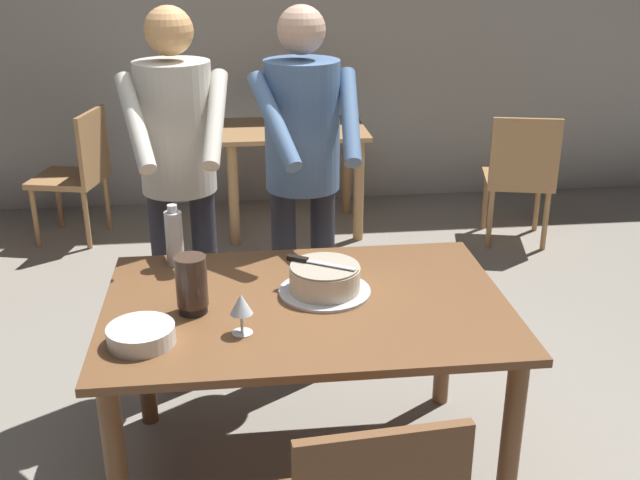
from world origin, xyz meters
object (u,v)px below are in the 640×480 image
object	(u,v)px
plate_stack	(141,335)
background_chair_0	(78,170)
background_table	(293,150)
person_cutting_cake	(303,160)
wine_glass_near	(241,305)
cake_on_platter	(325,280)
hurricane_lamp	(192,284)
background_chair_1	(520,174)
person_standing_beside	(178,162)
water_bottle	(174,237)
main_dining_table	(306,328)
cake_knife	(307,261)

from	to	relation	value
plate_stack	background_chair_0	bearing A→B (deg)	104.28
plate_stack	background_table	distance (m)	3.02
person_cutting_cake	background_chair_0	xyz separation A→B (m)	(-1.35, 1.96, -0.58)
wine_glass_near	background_table	world-z (taller)	wine_glass_near
cake_on_platter	hurricane_lamp	size ratio (longest dim) A/B	1.62
background_chair_1	hurricane_lamp	bearing A→B (deg)	-132.25
plate_stack	person_standing_beside	xyz separation A→B (m)	(0.08, 0.97, 0.30)
cake_on_platter	water_bottle	size ratio (longest dim) A/B	1.36
wine_glass_near	person_cutting_cake	xyz separation A→B (m)	(0.29, 0.91, 0.22)
main_dining_table	plate_stack	distance (m)	0.62
person_standing_beside	background_table	xyz separation A→B (m)	(0.65, 1.96, -0.50)
wine_glass_near	hurricane_lamp	bearing A→B (deg)	133.92
main_dining_table	wine_glass_near	size ratio (longest dim) A/B	10.07
cake_on_platter	water_bottle	bearing A→B (deg)	149.27
main_dining_table	water_bottle	world-z (taller)	water_bottle
cake_on_platter	background_chair_0	world-z (taller)	background_chair_0
wine_glass_near	background_table	bearing A→B (deg)	82.01
hurricane_lamp	background_chair_1	distance (m)	3.08
cake_knife	background_chair_1	size ratio (longest dim) A/B	0.27
wine_glass_near	person_cutting_cake	world-z (taller)	person_cutting_cake
cake_knife	background_table	world-z (taller)	cake_knife
cake_knife	person_cutting_cake	world-z (taller)	person_cutting_cake
person_standing_beside	background_chair_0	xyz separation A→B (m)	(-0.82, 1.93, -0.58)
cake_knife	background_chair_0	world-z (taller)	background_chair_0
cake_on_platter	background_chair_1	size ratio (longest dim) A/B	0.38
background_table	person_standing_beside	bearing A→B (deg)	-108.30
water_bottle	person_cutting_cake	size ratio (longest dim) A/B	0.15
main_dining_table	background_chair_1	xyz separation A→B (m)	(1.65, 2.23, -0.15)
cake_knife	background_table	size ratio (longest dim) A/B	0.24
hurricane_lamp	background_chair_1	xyz separation A→B (m)	(2.05, 2.26, -0.37)
main_dining_table	person_standing_beside	bearing A→B (deg)	122.99
cake_knife	background_table	bearing A→B (deg)	86.48
cake_knife	plate_stack	xyz separation A→B (m)	(-0.57, -0.34, -0.09)
cake_on_platter	main_dining_table	bearing A→B (deg)	-139.99
cake_on_platter	person_cutting_cake	distance (m)	0.69
plate_stack	wine_glass_near	size ratio (longest dim) A/B	1.53
wine_glass_near	person_standing_beside	world-z (taller)	person_standing_beside
main_dining_table	person_cutting_cake	world-z (taller)	person_cutting_cake
background_table	main_dining_table	bearing A→B (deg)	-93.68
cake_on_platter	background_table	size ratio (longest dim) A/B	0.34
plate_stack	wine_glass_near	xyz separation A→B (m)	(0.33, 0.03, 0.07)
person_cutting_cake	background_chair_0	world-z (taller)	person_cutting_cake
plate_stack	person_cutting_cake	bearing A→B (deg)	56.65
cake_on_platter	plate_stack	xyz separation A→B (m)	(-0.63, -0.30, -0.02)
cake_on_platter	person_cutting_cake	world-z (taller)	person_cutting_cake
background_table	person_cutting_cake	bearing A→B (deg)	-93.30
water_bottle	hurricane_lamp	world-z (taller)	water_bottle
water_bottle	hurricane_lamp	xyz separation A→B (m)	(0.08, -0.43, -0.01)
background_chair_0	hurricane_lamp	bearing A→B (deg)	-71.63
background_chair_1	plate_stack	bearing A→B (deg)	-131.94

